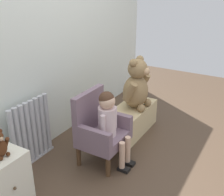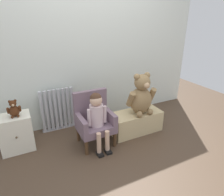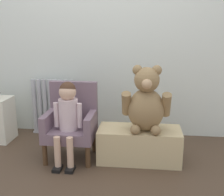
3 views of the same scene
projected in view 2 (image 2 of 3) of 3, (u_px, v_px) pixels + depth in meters
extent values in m
plane|color=#493728|center=(122.00, 156.00, 2.41)|extent=(6.00, 6.00, 0.00)
cube|color=silver|center=(86.00, 44.00, 2.87)|extent=(3.80, 0.05, 2.40)
cylinder|color=#B1B2B9|center=(42.00, 112.00, 2.80)|extent=(0.05, 0.05, 0.61)
cylinder|color=#B1B2B9|center=(47.00, 111.00, 2.82)|extent=(0.05, 0.05, 0.61)
cylinder|color=#B1B2B9|center=(51.00, 110.00, 2.85)|extent=(0.05, 0.05, 0.61)
cylinder|color=#B1B2B9|center=(56.00, 110.00, 2.88)|extent=(0.05, 0.05, 0.61)
cylinder|color=#B1B2B9|center=(60.00, 109.00, 2.90)|extent=(0.05, 0.05, 0.61)
cylinder|color=#B1B2B9|center=(64.00, 108.00, 2.93)|extent=(0.05, 0.05, 0.61)
cylinder|color=#B1B2B9|center=(68.00, 107.00, 2.95)|extent=(0.05, 0.05, 0.61)
cylinder|color=#B1B2B9|center=(72.00, 106.00, 2.98)|extent=(0.05, 0.05, 0.61)
cube|color=#B1B2B9|center=(60.00, 128.00, 3.01)|extent=(0.50, 0.05, 0.02)
cube|color=white|center=(16.00, 133.00, 2.47)|extent=(0.38, 0.29, 0.47)
sphere|color=#4C3823|center=(16.00, 138.00, 2.34)|extent=(0.02, 0.02, 0.02)
cube|color=slate|center=(96.00, 127.00, 2.57)|extent=(0.45, 0.39, 0.10)
cube|color=slate|center=(90.00, 105.00, 2.62)|extent=(0.45, 0.06, 0.40)
cube|color=slate|center=(81.00, 122.00, 2.45)|extent=(0.06, 0.39, 0.14)
cube|color=slate|center=(109.00, 116.00, 2.61)|extent=(0.06, 0.39, 0.14)
cylinder|color=#4C331E|center=(87.00, 147.00, 2.42)|extent=(0.04, 0.04, 0.20)
cylinder|color=#4C331E|center=(115.00, 139.00, 2.58)|extent=(0.04, 0.04, 0.20)
cylinder|color=#4C331E|center=(78.00, 134.00, 2.69)|extent=(0.04, 0.04, 0.20)
cylinder|color=#4C331E|center=(104.00, 128.00, 2.85)|extent=(0.04, 0.04, 0.20)
cylinder|color=beige|center=(96.00, 115.00, 2.47)|extent=(0.17, 0.17, 0.28)
sphere|color=#D8AD8E|center=(96.00, 100.00, 2.39)|extent=(0.15, 0.15, 0.15)
sphere|color=#472D1E|center=(96.00, 98.00, 2.39)|extent=(0.14, 0.14, 0.14)
cylinder|color=#D8AD8E|center=(99.00, 143.00, 2.39)|extent=(0.06, 0.06, 0.27)
cube|color=black|center=(100.00, 154.00, 2.43)|extent=(0.07, 0.11, 0.03)
cylinder|color=#D8AD8E|center=(107.00, 141.00, 2.44)|extent=(0.06, 0.06, 0.27)
cube|color=black|center=(108.00, 151.00, 2.48)|extent=(0.07, 0.11, 0.03)
cylinder|color=beige|center=(89.00, 118.00, 2.41)|extent=(0.04, 0.04, 0.22)
cylinder|color=beige|center=(105.00, 114.00, 2.50)|extent=(0.04, 0.04, 0.22)
cube|color=#CBB381|center=(136.00, 122.00, 2.89)|extent=(0.74, 0.33, 0.30)
ellipsoid|color=olive|center=(141.00, 100.00, 2.77)|extent=(0.32, 0.27, 0.37)
sphere|color=olive|center=(142.00, 82.00, 2.65)|extent=(0.22, 0.22, 0.22)
sphere|color=tan|center=(147.00, 86.00, 2.58)|extent=(0.09, 0.09, 0.09)
sphere|color=olive|center=(137.00, 77.00, 2.60)|extent=(0.09, 0.09, 0.09)
sphere|color=olive|center=(147.00, 75.00, 2.67)|extent=(0.09, 0.09, 0.09)
cylinder|color=olive|center=(131.00, 99.00, 2.66)|extent=(0.08, 0.16, 0.23)
cylinder|color=olive|center=(152.00, 95.00, 2.80)|extent=(0.08, 0.16, 0.23)
sphere|color=olive|center=(139.00, 114.00, 2.69)|extent=(0.09, 0.09, 0.09)
sphere|color=olive|center=(150.00, 112.00, 2.76)|extent=(0.09, 0.09, 0.09)
ellipsoid|color=#482511|center=(14.00, 111.00, 2.35)|extent=(0.12, 0.10, 0.14)
sphere|color=#482511|center=(13.00, 104.00, 2.31)|extent=(0.08, 0.08, 0.08)
sphere|color=tan|center=(13.00, 105.00, 2.28)|extent=(0.03, 0.03, 0.03)
sphere|color=#482511|center=(9.00, 102.00, 2.29)|extent=(0.03, 0.03, 0.03)
sphere|color=#482511|center=(15.00, 101.00, 2.32)|extent=(0.03, 0.03, 0.03)
cylinder|color=#482511|center=(8.00, 111.00, 2.32)|extent=(0.03, 0.06, 0.08)
cylinder|color=#482511|center=(20.00, 109.00, 2.37)|extent=(0.03, 0.06, 0.08)
sphere|color=#482511|center=(12.00, 117.00, 2.33)|extent=(0.03, 0.03, 0.03)
sphere|color=#482511|center=(18.00, 116.00, 2.35)|extent=(0.03, 0.03, 0.03)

